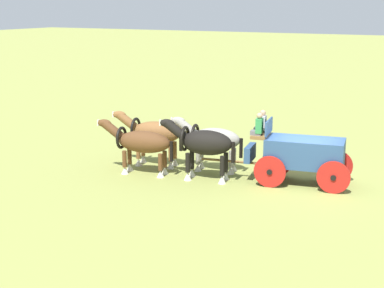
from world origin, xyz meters
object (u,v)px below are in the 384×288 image
object	(u,v)px
show_wagon	(300,153)
draft_horse_lead_near	(141,143)
draft_horse_rear_near	(204,144)
draft_horse_lead_off	(153,134)
draft_horse_rear_off	(213,140)

from	to	relation	value
show_wagon	draft_horse_lead_near	size ratio (longest dim) A/B	1.82
draft_horse_rear_near	draft_horse_lead_near	bearing A→B (deg)	10.07
show_wagon	draft_horse_lead_off	distance (m)	6.25
draft_horse_rear_off	draft_horse_lead_off	distance (m)	2.59
draft_horse_rear_off	draft_horse_lead_off	xyz separation A→B (m)	(2.55, 0.45, 0.08)
draft_horse_rear_near	draft_horse_rear_off	world-z (taller)	draft_horse_rear_near
show_wagon	draft_horse_rear_near	distance (m)	3.68
draft_horse_rear_off	draft_horse_lead_near	size ratio (longest dim) A/B	0.94
show_wagon	draft_horse_lead_near	bearing A→B (deg)	16.03
show_wagon	draft_horse_rear_off	distance (m)	3.68
draft_horse_rear_near	draft_horse_lead_near	world-z (taller)	draft_horse_rear_near
show_wagon	draft_horse_rear_near	world-z (taller)	show_wagon
show_wagon	draft_horse_lead_off	size ratio (longest dim) A/B	1.89
draft_horse_rear_off	draft_horse_rear_near	bearing A→B (deg)	100.60
show_wagon	draft_horse_rear_off	world-z (taller)	show_wagon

